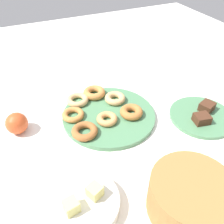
% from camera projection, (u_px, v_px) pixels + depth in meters
% --- Properties ---
extents(ground_plane, '(2.40, 2.40, 0.00)m').
position_uv_depth(ground_plane, '(109.00, 117.00, 0.95)').
color(ground_plane, white).
extents(donut_plate, '(0.36, 0.36, 0.02)m').
position_uv_depth(donut_plate, '(109.00, 115.00, 0.94)').
color(donut_plate, '#4C7F56').
rests_on(donut_plate, ground_plane).
extents(donut_0, '(0.10, 0.10, 0.03)m').
position_uv_depth(donut_0, '(115.00, 98.00, 0.99)').
color(donut_0, tan).
rests_on(donut_0, donut_plate).
extents(donut_1, '(0.13, 0.13, 0.03)m').
position_uv_depth(donut_1, '(85.00, 131.00, 0.84)').
color(donut_1, '#995B2D').
rests_on(donut_1, donut_plate).
extents(donut_2, '(0.11, 0.11, 0.02)m').
position_uv_depth(donut_2, '(78.00, 100.00, 0.99)').
color(donut_2, tan).
rests_on(donut_2, donut_plate).
extents(donut_3, '(0.13, 0.13, 0.03)m').
position_uv_depth(donut_3, '(94.00, 93.00, 1.02)').
color(donut_3, '#BC7A3D').
rests_on(donut_3, donut_plate).
extents(donut_4, '(0.09, 0.09, 0.02)m').
position_uv_depth(donut_4, '(73.00, 115.00, 0.92)').
color(donut_4, '#BC7A3D').
rests_on(donut_4, donut_plate).
extents(donut_5, '(0.11, 0.11, 0.02)m').
position_uv_depth(donut_5, '(107.00, 119.00, 0.90)').
color(donut_5, tan).
rests_on(donut_5, donut_plate).
extents(donut_6, '(0.11, 0.11, 0.03)m').
position_uv_depth(donut_6, '(131.00, 112.00, 0.92)').
color(donut_6, '#AD6B33').
rests_on(donut_6, donut_plate).
extents(cake_plate, '(0.25, 0.25, 0.01)m').
position_uv_depth(cake_plate, '(201.00, 116.00, 0.94)').
color(cake_plate, '#4C7F56').
rests_on(cake_plate, ground_plane).
extents(brownie_near, '(0.07, 0.07, 0.03)m').
position_uv_depth(brownie_near, '(207.00, 107.00, 0.95)').
color(brownie_near, '#472819').
rests_on(brownie_near, cake_plate).
extents(brownie_far, '(0.06, 0.06, 0.03)m').
position_uv_depth(brownie_far, '(202.00, 119.00, 0.90)').
color(brownie_far, '#472819').
rests_on(brownie_far, cake_plate).
extents(basket, '(0.31, 0.31, 0.11)m').
position_uv_depth(basket, '(190.00, 197.00, 0.62)').
color(basket, olive).
rests_on(basket, ground_plane).
extents(fruit_bowl, '(0.20, 0.20, 0.04)m').
position_uv_depth(fruit_bowl, '(83.00, 203.00, 0.65)').
color(fruit_bowl, silver).
rests_on(fruit_bowl, ground_plane).
extents(melon_chunk_left, '(0.05, 0.05, 0.04)m').
position_uv_depth(melon_chunk_left, '(95.00, 191.00, 0.63)').
color(melon_chunk_left, '#DBD67A').
rests_on(melon_chunk_left, fruit_bowl).
extents(melon_chunk_right, '(0.04, 0.04, 0.04)m').
position_uv_depth(melon_chunk_right, '(71.00, 206.00, 0.60)').
color(melon_chunk_right, '#DBD67A').
rests_on(melon_chunk_right, fruit_bowl).
extents(apple, '(0.08, 0.08, 0.08)m').
position_uv_depth(apple, '(17.00, 123.00, 0.86)').
color(apple, '#CC4C23').
rests_on(apple, ground_plane).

